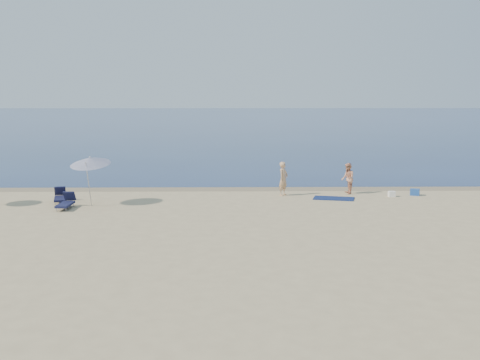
# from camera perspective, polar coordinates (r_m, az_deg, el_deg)

# --- Properties ---
(ground) EXTENTS (160.00, 160.00, 0.00)m
(ground) POSITION_cam_1_polar(r_m,az_deg,el_deg) (14.29, 4.14, -13.45)
(ground) COLOR tan
(ground) RESTS_ON ground
(sea) EXTENTS (240.00, 160.00, 0.01)m
(sea) POSITION_cam_1_polar(r_m,az_deg,el_deg) (113.34, -0.30, 5.72)
(sea) COLOR #0D2050
(sea) RESTS_ON ground
(wet_sand_strip) EXTENTS (240.00, 1.60, 0.00)m
(wet_sand_strip) POSITION_cam_1_polar(r_m,az_deg,el_deg) (33.06, 1.20, -0.85)
(wet_sand_strip) COLOR #847254
(wet_sand_strip) RESTS_ON ground
(person_left) EXTENTS (0.70, 0.76, 1.74)m
(person_left) POSITION_cam_1_polar(r_m,az_deg,el_deg) (30.95, 4.14, 0.12)
(person_left) COLOR tan
(person_left) RESTS_ON ground
(person_right) EXTENTS (0.62, 0.79, 1.62)m
(person_right) POSITION_cam_1_polar(r_m,az_deg,el_deg) (31.88, 10.18, 0.14)
(person_right) COLOR tan
(person_right) RESTS_ON ground
(beach_towel) EXTENTS (2.20, 1.56, 0.03)m
(beach_towel) POSITION_cam_1_polar(r_m,az_deg,el_deg) (30.42, 8.88, -1.73)
(beach_towel) COLOR #0E1B48
(beach_towel) RESTS_ON ground
(white_bag) EXTENTS (0.34, 0.29, 0.28)m
(white_bag) POSITION_cam_1_polar(r_m,az_deg,el_deg) (31.56, 14.19, -1.30)
(white_bag) COLOR white
(white_bag) RESTS_ON ground
(blue_cooler) EXTENTS (0.56, 0.48, 0.34)m
(blue_cooler) POSITION_cam_1_polar(r_m,az_deg,el_deg) (32.29, 16.25, -1.11)
(blue_cooler) COLOR #1D4BA0
(blue_cooler) RESTS_ON ground
(umbrella_near) EXTENTS (2.26, 2.28, 2.48)m
(umbrella_near) POSITION_cam_1_polar(r_m,az_deg,el_deg) (29.04, -14.03, 1.78)
(umbrella_near) COLOR silver
(umbrella_near) RESTS_ON ground
(lounger_left) EXTENTS (0.58, 1.64, 0.72)m
(lounger_left) POSITION_cam_1_polar(r_m,az_deg,el_deg) (28.65, -16.18, -2.10)
(lounger_left) COLOR #15193C
(lounger_left) RESTS_ON ground
(lounger_right) EXTENTS (0.91, 1.69, 0.71)m
(lounger_right) POSITION_cam_1_polar(r_m,az_deg,el_deg) (30.28, -16.70, -1.57)
(lounger_right) COLOR #131535
(lounger_right) RESTS_ON ground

